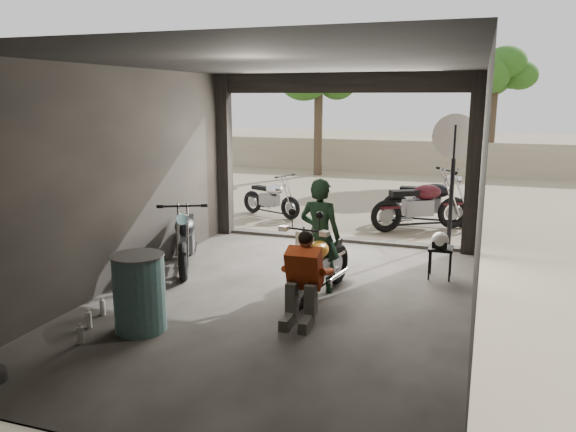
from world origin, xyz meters
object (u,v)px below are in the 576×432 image
Objects in this scene: rider at (320,236)px; helmet at (440,240)px; outside_bike_c at (430,198)px; stool at (441,252)px; left_bike at (186,234)px; main_bike at (320,259)px; outside_bike_b at (421,200)px; sign_post at (454,157)px; outside_bike_a at (271,195)px; mechanic at (301,281)px; oil_drum at (139,294)px.

rider is 1.94m from helmet.
helmet is at bearing -171.19° from outside_bike_c.
left_bike is at bearing -169.44° from stool.
rider is at bearing 117.36° from main_bike.
sign_post is (0.66, -1.03, 1.03)m from outside_bike_b.
outside_bike_a reaches higher than helmet.
outside_bike_b is at bearing 79.99° from mechanic.
sign_post reaches higher than main_bike.
sign_post is (0.02, 2.17, 1.24)m from stool.
main_bike is at bearing -113.00° from sign_post.
sign_post is (3.29, 5.38, 1.20)m from oil_drum.
main_bike is 2.00m from helmet.
helmet is at bearing 56.00° from mechanic.
stool is (1.56, 1.31, -0.11)m from main_bike.
outside_bike_a is 5.42m from stool.
mechanic is (-1.02, -6.09, -0.06)m from outside_bike_c.
outside_bike_b is at bearing 88.54° from main_bike.
outside_bike_a reaches higher than stool.
outside_bike_a is at bearing 127.90° from main_bike.
outside_bike_c is at bearing 68.18° from oil_drum.
outside_bike_c is at bearing -65.39° from outside_bike_a.
left_bike is 2.57m from oil_drum.
mechanic is (2.49, -1.61, -0.03)m from left_bike.
outside_bike_b is at bearing 67.68° from oil_drum.
helmet is 0.29× the size of oil_drum.
rider is at bearing -115.02° from sign_post.
outside_bike_a is 2.98× the size of stool.
outside_bike_c reaches higher than oil_drum.
stool is at bearing 91.97° from helmet.
main_bike is 1.09× the size of outside_bike_a.
outside_bike_a is 5.44m from helmet.
outside_bike_c is 1.10× the size of rider.
left_bike is 6.17× the size of helmet.
mechanic is 2.75m from helmet.
outside_bike_c is at bearing -95.72° from rider.
rider reaches higher than main_bike.
rider reaches higher than outside_bike_c.
mechanic is at bearing 102.52° from rider.
outside_bike_a is 6.79m from oil_drum.
sign_post reaches higher than rider.
sign_post is at bearing 108.86° from helmet.
left_bike is 4.07m from stool.
main_bike reaches higher than oil_drum.
mechanic is 2.19× the size of stool.
helmet is (-0.02, -0.05, 0.20)m from stool.
outside_bike_a is at bearing 66.08° from left_bike.
main_bike is at bearing -139.97° from stool.
stool is at bearing 56.27° from mechanic.
outside_bike_b is 3.76× the size of stool.
outside_bike_a is 0.79× the size of outside_bike_b.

